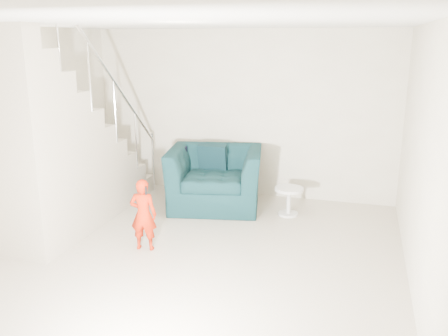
% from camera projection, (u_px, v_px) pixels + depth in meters
% --- Properties ---
extents(floor, '(5.50, 5.50, 0.00)m').
position_uv_depth(floor, '(183.00, 263.00, 5.55)').
color(floor, tan).
rests_on(floor, ground).
extents(ceiling, '(5.50, 5.50, 0.00)m').
position_uv_depth(ceiling, '(177.00, 22.00, 4.84)').
color(ceiling, silver).
rests_on(ceiling, back_wall).
extents(back_wall, '(5.00, 0.00, 5.00)m').
position_uv_depth(back_wall, '(242.00, 114.00, 7.74)').
color(back_wall, '#B8AC96').
rests_on(back_wall, floor).
extents(front_wall, '(5.00, 0.00, 5.00)m').
position_uv_depth(front_wall, '(0.00, 256.00, 2.65)').
color(front_wall, '#B8AC96').
rests_on(front_wall, floor).
extents(right_wall, '(0.00, 5.50, 5.50)m').
position_uv_depth(right_wall, '(425.00, 167.00, 4.52)').
color(right_wall, '#B8AC96').
rests_on(right_wall, floor).
extents(armchair, '(1.62, 1.48, 0.92)m').
position_uv_depth(armchair, '(215.00, 178.00, 7.34)').
color(armchair, black).
rests_on(armchair, floor).
extents(toddler, '(0.36, 0.26, 0.91)m').
position_uv_depth(toddler, '(143.00, 215.00, 5.80)').
color(toddler, '#9B1105').
rests_on(toddler, floor).
extents(side_table, '(0.42, 0.42, 0.42)m').
position_uv_depth(side_table, '(289.00, 197.00, 7.00)').
color(side_table, silver).
rests_on(side_table, floor).
extents(staircase, '(1.02, 3.03, 3.62)m').
position_uv_depth(staircase, '(57.00, 161.00, 6.35)').
color(staircase, '#ADA089').
rests_on(staircase, floor).
extents(cushion, '(0.46, 0.22, 0.46)m').
position_uv_depth(cushion, '(213.00, 158.00, 7.58)').
color(cushion, black).
rests_on(cushion, armchair).
extents(throw, '(0.05, 0.53, 0.60)m').
position_uv_depth(throw, '(180.00, 168.00, 7.43)').
color(throw, black).
rests_on(throw, armchair).
extents(phone, '(0.04, 0.05, 0.10)m').
position_uv_depth(phone, '(146.00, 190.00, 5.64)').
color(phone, black).
rests_on(phone, toddler).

